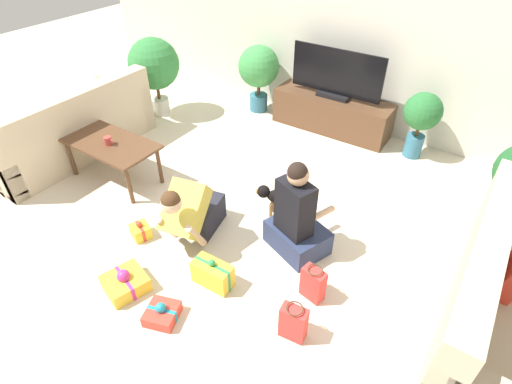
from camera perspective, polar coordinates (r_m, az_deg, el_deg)
The scene contains 20 objects.
ground_plane at distance 3.97m, azimuth -4.11°, elevation -4.66°, with size 16.00×16.00×0.00m, color beige.
wall_back at distance 5.42m, azimuth 13.53°, elevation 22.17°, with size 8.40×0.06×2.60m.
sofa_left at distance 5.40m, azimuth -25.10°, elevation 7.93°, with size 0.88×2.04×0.85m.
sofa_right at distance 3.48m, azimuth 32.70°, elevation -13.37°, with size 0.88×2.04×0.85m.
coffee_table at distance 4.62m, azimuth -20.04°, elevation 6.14°, with size 1.07×0.55×0.48m.
tv_console at distance 5.54m, azimuth 10.69°, elevation 10.99°, with size 1.57×0.45×0.47m.
tv at distance 5.33m, azimuth 11.34°, elevation 15.87°, with size 1.22×0.20×0.62m.
potted_plant_corner_left at distance 5.86m, azimuth -14.35°, elevation 17.06°, with size 0.69×0.69×1.08m.
potted_plant_back_right at distance 5.09m, azimuth 22.59°, elevation 9.98°, with size 0.44×0.44×0.82m.
potted_plant_back_left at distance 5.83m, azimuth 0.38°, elevation 17.12°, with size 0.57×0.57×0.94m.
person_kneeling at distance 3.66m, azimuth -9.13°, elevation -2.83°, with size 0.47×0.80×0.75m.
person_sitting at distance 3.52m, azimuth 5.84°, elevation -4.03°, with size 0.63×0.59×0.95m.
dog at distance 3.94m, azimuth 2.94°, elevation -0.66°, with size 0.45×0.24×0.33m.
gift_box_a at distance 3.54m, azimuth -18.16°, elevation -12.19°, with size 0.39×0.40×0.21m.
gift_box_b at distance 3.95m, azimuth -16.14°, elevation -5.37°, with size 0.22×0.22×0.18m.
gift_box_c at distance 3.29m, azimuth -13.28°, elevation -16.51°, with size 0.30×0.30×0.17m.
gift_box_d at distance 3.40m, azimuth -6.20°, elevation -11.53°, with size 0.34×0.18×0.28m.
gift_bag_a at distance 3.29m, azimuth 8.15°, elevation -12.81°, with size 0.21×0.15×0.32m.
gift_bag_b at distance 3.06m, azimuth 5.36°, elevation -18.07°, with size 0.20×0.14×0.33m.
mug at distance 4.53m, azimuth -20.38°, elevation 6.88°, with size 0.12×0.08×0.09m.
Camera 1 is at (1.86, -2.27, 2.68)m, focal length 28.00 mm.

